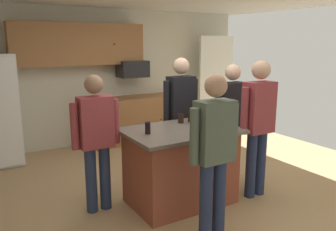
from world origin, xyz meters
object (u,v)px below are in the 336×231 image
Objects in this scene: tumbler_amber at (148,128)px; glass_pilsner at (181,118)px; person_guest_right at (231,115)px; person_host_foreground at (214,146)px; kitchen_island at (180,166)px; person_elder_center at (181,109)px; glass_stout_tall at (224,124)px; glass_dark_ale at (191,116)px; mug_blue_stoneware at (208,118)px; mug_ceramic_white at (214,121)px; person_guest_left at (96,135)px; microwave_over_range at (133,69)px; person_guest_by_door at (258,119)px.

glass_pilsner is (0.62, 0.26, -0.01)m from tumbler_amber.
tumbler_amber is at bearing -4.24° from person_guest_right.
person_host_foreground reaches higher than glass_pilsner.
person_host_foreground is (-0.14, -0.81, 0.49)m from kitchen_island.
glass_pilsner is (-0.30, -0.46, -0.01)m from person_elder_center.
glass_dark_ale is at bearing 99.46° from glass_stout_tall.
glass_stout_tall reaches higher than mug_blue_stoneware.
person_host_foreground is 13.22× the size of glass_pilsner.
person_elder_center is at bearing 57.07° from kitchen_island.
glass_stout_tall reaches higher than mug_ceramic_white.
tumbler_amber reaches higher than mug_ceramic_white.
mug_ceramic_white is 0.96× the size of glass_pilsner.
glass_stout_tall is at bearing -80.54° from glass_dark_ale.
mug_ceramic_white is at bearing -97.45° from mug_blue_stoneware.
tumbler_amber reaches higher than mug_blue_stoneware.
person_host_foreground is at bearing -106.20° from glass_pilsner.
tumbler_amber is at bearing 178.63° from mug_ceramic_white.
person_elder_center reaches higher than glass_dark_ale.
person_host_foreground is 0.88m from tumbler_amber.
person_host_foreground is 10.56× the size of glass_stout_tall.
person_elder_center is at bearing 34.83° from person_guest_left.
person_elder_center is 1.05m from glass_stout_tall.
person_guest_right is 0.55m from mug_ceramic_white.
tumbler_amber is 1.11× the size of glass_pilsner.
person_host_foreground is 10.12× the size of glass_dark_ale.
mug_blue_stoneware is 1.05× the size of glass_pilsner.
microwave_over_range is at bearing -3.12° from person_host_foreground.
microwave_over_range is 0.34× the size of person_guest_right.
microwave_over_range is at bearing 81.78° from glass_dark_ale.
person_guest_by_door is at bearing -20.15° from kitchen_island.
glass_dark_ale is at bearing -14.74° from person_guest_right.
person_guest_left is at bearing 154.72° from glass_stout_tall.
microwave_over_range is 0.34× the size of person_host_foreground.
person_elder_center is 0.60m from mug_blue_stoneware.
mug_ceramic_white is 0.77× the size of glass_stout_tall.
microwave_over_range is at bearing 84.97° from glass_stout_tall.
glass_stout_tall is (-0.53, 0.02, 0.00)m from person_guest_by_door.
mug_ceramic_white is at bearing 12.75° from person_guest_right.
mug_blue_stoneware is 0.46m from glass_stout_tall.
person_host_foreground is 0.95× the size of person_guest_by_door.
glass_stout_tall reaches higher than glass_pilsner.
microwave_over_range reaches higher than tumbler_amber.
person_elder_center reaches higher than tumbler_amber.
glass_stout_tall is (0.85, -0.33, 0.01)m from tumbler_amber.
mug_blue_stoneware is at bearing -1.30° from person_guest_right.
tumbler_amber reaches higher than kitchen_island.
mug_blue_stoneware is at bearing -31.35° from glass_dark_ale.
mug_blue_stoneware is (0.04, -0.60, -0.02)m from person_elder_center.
tumbler_amber is 0.85× the size of glass_dark_ale.
glass_dark_ale is at bearing -23.39° from person_guest_by_door.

